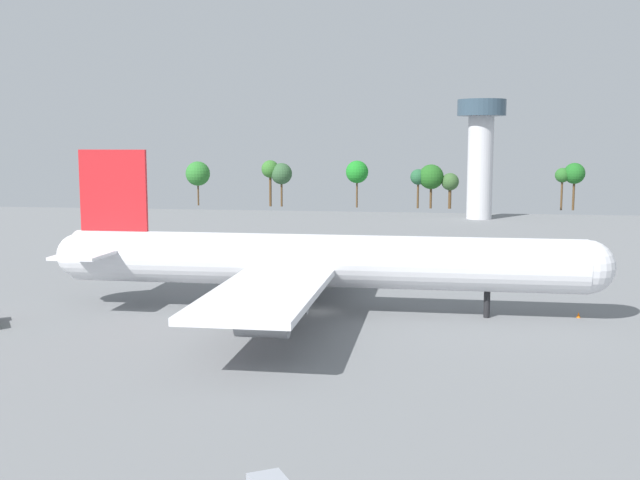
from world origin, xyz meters
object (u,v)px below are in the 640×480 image
cargo_airplane (317,261)px  control_tower (481,146)px  safety_cone_nose (578,315)px  catering_truck (511,265)px

cargo_airplane → control_tower: 115.86m
safety_cone_nose → cargo_airplane: bearing=-177.2°
cargo_airplane → safety_cone_nose: bearing=2.8°
catering_truck → safety_cone_nose: (4.62, -29.67, -0.82)m
cargo_airplane → control_tower: control_tower is taller
safety_cone_nose → control_tower: 112.84m
catering_truck → cargo_airplane: bearing=-128.3°
safety_cone_nose → catering_truck: bearing=98.8°
control_tower → safety_cone_nose: bearing=-87.3°
safety_cone_nose → control_tower: control_tower is taller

